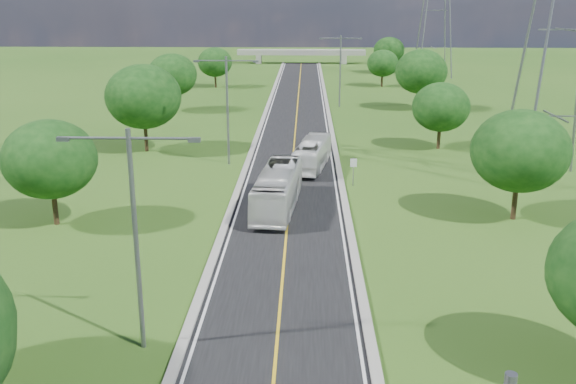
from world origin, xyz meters
The scene contains 22 objects.
ground centered at (0.00, 60.00, 0.00)m, with size 260.00×260.00×0.00m, color #2A5016.
road centered at (0.00, 66.00, 0.03)m, with size 8.00×150.00×0.06m, color black.
curb_left centered at (-4.25, 66.00, 0.11)m, with size 0.50×150.00×0.22m, color gray.
curb_right centered at (4.25, 66.00, 0.11)m, with size 0.50×150.00×0.22m, color gray.
speed_limit_sign centered at (5.20, 37.98, 1.60)m, with size 0.55×0.09×2.40m.
overpass centered at (0.00, 140.00, 2.41)m, with size 30.00×3.00×3.20m.
streetlight_near_left centered at (-6.00, 12.00, 5.94)m, with size 5.90×0.25×10.00m.
streetlight_mid_left centered at (-6.00, 45.00, 5.94)m, with size 5.90×0.25×10.00m.
streetlight_far_right centered at (6.00, 78.00, 5.94)m, with size 5.90×0.25×10.00m.
power_tower_near centered at (22.00, 40.00, 14.01)m, with size 9.00×6.40×28.00m.
power_tower_far centered at (26.00, 115.00, 14.01)m, with size 9.00×6.40×28.00m.
tree_lb centered at (-16.00, 28.00, 4.64)m, with size 6.30×6.30×7.33m.
tree_lc centered at (-15.00, 50.00, 5.58)m, with size 7.56×7.56×8.79m.
tree_ld centered at (-17.00, 74.00, 4.95)m, with size 6.72×6.72×7.82m.
tree_le centered at (-14.50, 98.00, 4.33)m, with size 5.88×5.88×6.84m.
tree_rb centered at (16.00, 30.00, 4.95)m, with size 6.72×6.72×7.82m.
tree_rc centered at (15.00, 52.00, 4.33)m, with size 5.88×5.88×6.84m.
tree_rd centered at (17.00, 76.00, 5.27)m, with size 7.14×7.14×8.30m.
tree_re centered at (14.50, 100.00, 4.02)m, with size 5.46×5.46×6.35m.
tree_rf centered at (18.00, 120.00, 4.64)m, with size 6.30×6.30×7.33m.
bus_outbound centered at (1.84, 43.54, 1.37)m, with size 2.20×9.40×2.62m, color silver.
bus_inbound centered at (-0.80, 31.65, 1.57)m, with size 2.54×10.88×3.03m, color silver.
Camera 1 is at (1.24, -13.42, 15.13)m, focal length 40.00 mm.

